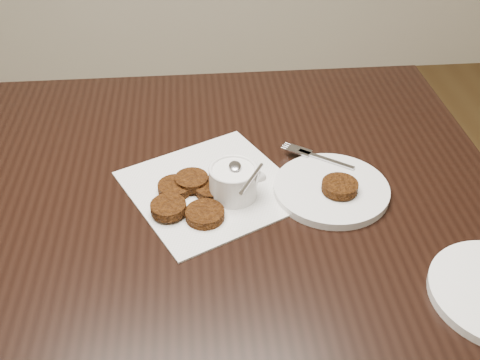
% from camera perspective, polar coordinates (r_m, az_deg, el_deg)
% --- Properties ---
extents(table, '(1.33, 0.86, 0.75)m').
position_cam_1_polar(table, '(1.33, -8.04, -13.11)').
color(table, black).
rests_on(table, floor).
extents(napkin, '(0.37, 0.37, 0.00)m').
position_cam_1_polar(napkin, '(1.04, -2.83, -0.80)').
color(napkin, white).
rests_on(napkin, table).
extents(sauce_ramekin, '(0.12, 0.12, 0.12)m').
position_cam_1_polar(sauce_ramekin, '(0.99, -0.69, 1.25)').
color(sauce_ramekin, white).
rests_on(sauce_ramekin, napkin).
extents(patty_cluster, '(0.26, 0.26, 0.02)m').
position_cam_1_polar(patty_cluster, '(1.01, -5.32, -1.35)').
color(patty_cluster, '#5A2C0B').
rests_on(patty_cluster, napkin).
extents(plate_with_patty, '(0.29, 0.29, 0.03)m').
position_cam_1_polar(plate_with_patty, '(1.04, 9.11, -0.58)').
color(plate_with_patty, silver).
rests_on(plate_with_patty, table).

